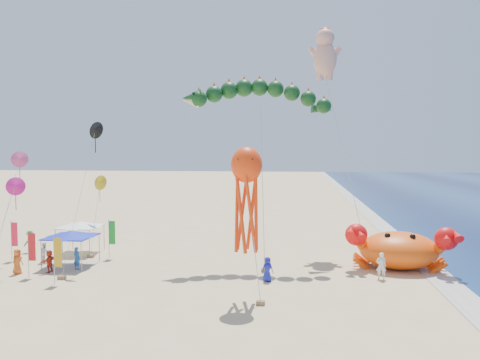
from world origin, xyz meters
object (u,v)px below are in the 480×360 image
object	(u,v)px
octopus_kite	(247,191)
canopy_blue	(71,234)
dragon_kite	(258,100)
crab_inflatable	(399,249)
canopy_white	(80,224)
cherub_kite	(325,53)

from	to	relation	value
octopus_kite	canopy_blue	world-z (taller)	octopus_kite
octopus_kite	canopy_blue	size ratio (longest dim) A/B	2.46
octopus_kite	dragon_kite	bearing A→B (deg)	90.80
dragon_kite	octopus_kite	bearing A→B (deg)	-89.20
crab_inflatable	dragon_kite	size ratio (longest dim) A/B	0.55
crab_inflatable	octopus_kite	size ratio (longest dim) A/B	0.86
octopus_kite	canopy_blue	xyz separation A→B (m)	(-13.95, 6.21, -3.91)
crab_inflatable	canopy_white	distance (m)	25.84
cherub_kite	canopy_blue	xyz separation A→B (m)	(-19.19, -9.30, -14.83)
canopy_white	octopus_kite	bearing A→B (deg)	-34.68
cherub_kite	canopy_blue	world-z (taller)	cherub_kite
canopy_blue	octopus_kite	bearing A→B (deg)	-23.99
crab_inflatable	cherub_kite	distance (m)	18.06
cherub_kite	crab_inflatable	bearing A→B (deg)	-54.17
octopus_kite	cherub_kite	bearing A→B (deg)	71.34
crab_inflatable	canopy_blue	bearing A→B (deg)	-174.86
dragon_kite	canopy_white	distance (m)	18.33
canopy_white	cherub_kite	bearing A→B (deg)	13.36
crab_inflatable	dragon_kite	bearing A→B (deg)	172.98
canopy_white	crab_inflatable	bearing A→B (deg)	-4.95
octopus_kite	canopy_white	bearing A→B (deg)	145.32
octopus_kite	canopy_blue	bearing A→B (deg)	156.01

